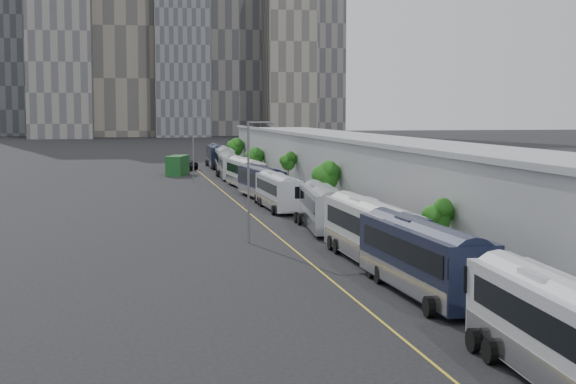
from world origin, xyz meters
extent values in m
cube|color=gray|center=(9.00, 55.00, 0.06)|extent=(10.00, 170.00, 0.12)
cube|color=gold|center=(-1.50, 55.00, 0.01)|extent=(0.12, 160.00, 0.02)
cube|color=gray|center=(13.00, 55.00, 3.40)|extent=(12.00, 160.00, 6.80)
cube|color=gray|center=(13.00, 55.00, 5.85)|extent=(12.45, 160.40, 2.57)
cube|color=gray|center=(7.10, 55.00, 7.00)|extent=(0.30, 160.00, 0.40)
cube|color=slate|center=(-35.00, 300.00, 47.50)|extent=(22.00, 22.00, 95.00)
cube|color=slate|center=(8.00, 310.00, 40.00)|extent=(20.00, 20.00, 80.00)
cube|color=slate|center=(28.00, 330.00, 52.50)|extent=(24.00, 24.00, 105.00)
cube|color=gray|center=(48.00, 305.00, 35.00)|extent=(18.00, 18.00, 70.00)
cube|color=slate|center=(65.00, 340.00, 45.00)|extent=(22.00, 22.00, 90.00)
cube|color=silver|center=(1.98, 5.80, 1.98)|extent=(3.37, 13.46, 3.23)
cube|color=black|center=(1.98, 5.60, 2.56)|extent=(3.34, 11.87, 1.10)
cube|color=silver|center=(1.98, 5.80, 0.94)|extent=(3.39, 13.20, 1.03)
cube|color=silver|center=(1.98, 7.34, 3.75)|extent=(1.45, 2.33, 0.31)
cube|color=black|center=(2.29, 21.90, 2.01)|extent=(3.21, 13.69, 3.30)
cube|color=black|center=(2.29, 21.69, 2.61)|extent=(3.21, 12.06, 1.12)
cube|color=silver|center=(2.29, 21.90, 0.96)|extent=(3.24, 13.42, 1.05)
cube|color=black|center=(2.29, 23.47, 3.82)|extent=(1.44, 2.35, 0.31)
cube|color=silver|center=(2.40, 32.47, 2.03)|extent=(2.92, 13.76, 3.33)
cube|color=black|center=(2.40, 32.26, 2.63)|extent=(2.96, 12.11, 1.13)
cube|color=silver|center=(2.40, 32.47, 0.97)|extent=(2.96, 13.49, 1.06)
cube|color=silver|center=(2.40, 34.06, 3.85)|extent=(1.40, 2.34, 0.32)
cube|color=gray|center=(2.76, 48.25, 1.85)|extent=(3.71, 12.66, 3.02)
cube|color=black|center=(2.76, 48.06, 2.39)|extent=(3.63, 11.17, 1.03)
cube|color=silver|center=(2.76, 48.25, 0.88)|extent=(3.73, 12.41, 0.97)
cube|color=gray|center=(2.76, 49.69, 3.50)|extent=(1.45, 2.22, 0.29)
cube|color=#B4B6BF|center=(1.72, 63.41, 1.81)|extent=(2.70, 12.29, 2.97)
cube|color=black|center=(1.72, 63.22, 2.35)|extent=(2.73, 10.82, 1.01)
cube|color=silver|center=(1.72, 63.41, 0.86)|extent=(2.74, 12.04, 0.95)
cube|color=#B4B6BF|center=(1.72, 64.82, 3.44)|extent=(1.27, 2.10, 0.28)
cube|color=black|center=(1.72, 74.43, 1.85)|extent=(3.68, 12.69, 3.03)
cube|color=black|center=(1.72, 74.24, 2.40)|extent=(3.59, 11.20, 1.03)
cube|color=silver|center=(1.72, 74.43, 0.88)|extent=(3.69, 12.44, 0.97)
cube|color=black|center=(1.72, 75.87, 3.51)|extent=(1.45, 2.23, 0.29)
cube|color=silver|center=(1.80, 88.51, 1.91)|extent=(3.42, 13.07, 3.13)
cube|color=black|center=(1.80, 88.31, 2.48)|extent=(3.38, 11.53, 1.07)
cube|color=silver|center=(1.80, 88.51, 0.91)|extent=(3.45, 12.82, 1.00)
cube|color=silver|center=(1.80, 90.00, 3.63)|extent=(1.43, 2.27, 0.30)
cube|color=gray|center=(1.60, 104.32, 1.84)|extent=(3.08, 12.51, 3.01)
cube|color=black|center=(1.60, 104.13, 2.38)|extent=(3.07, 11.03, 1.02)
cube|color=silver|center=(1.60, 104.32, 0.87)|extent=(3.11, 12.26, 0.96)
cube|color=gray|center=(1.60, 105.75, 3.48)|extent=(1.34, 2.16, 0.29)
cube|color=#92959B|center=(2.62, 119.40, 1.98)|extent=(3.50, 13.52, 3.24)
cube|color=black|center=(2.62, 119.20, 2.56)|extent=(3.46, 11.92, 1.10)
cube|color=silver|center=(2.62, 119.40, 0.94)|extent=(3.53, 13.25, 1.04)
cube|color=#92959B|center=(2.62, 120.95, 3.76)|extent=(1.48, 2.34, 0.31)
cube|color=black|center=(2.51, 130.07, 2.01)|extent=(3.21, 13.63, 3.28)
cube|color=black|center=(2.51, 129.86, 2.60)|extent=(3.21, 12.01, 1.12)
cube|color=silver|center=(2.51, 130.07, 0.96)|extent=(3.24, 13.37, 1.05)
cube|color=black|center=(2.51, 131.63, 3.80)|extent=(1.44, 2.34, 0.31)
cylinder|color=black|center=(5.94, 29.70, 1.61)|extent=(0.18, 0.18, 3.23)
sphere|color=#145B15|center=(5.94, 29.70, 3.21)|extent=(1.72, 1.72, 1.72)
cylinder|color=black|center=(5.56, 59.19, 1.84)|extent=(0.18, 0.18, 3.68)
sphere|color=#145B15|center=(5.56, 59.19, 3.75)|extent=(2.48, 2.48, 2.48)
cylinder|color=black|center=(5.96, 80.76, 1.93)|extent=(0.18, 0.18, 3.85)
sphere|color=#145B15|center=(5.96, 80.76, 3.79)|extent=(1.68, 1.68, 1.68)
cylinder|color=black|center=(5.45, 105.95, 1.45)|extent=(0.18, 0.18, 2.91)
sphere|color=#145B15|center=(5.45, 105.95, 3.07)|extent=(2.71, 2.71, 2.71)
cylinder|color=black|center=(5.38, 127.64, 1.81)|extent=(0.18, 0.18, 3.63)
sphere|color=#145B15|center=(5.38, 127.64, 3.74)|extent=(2.77, 2.77, 2.77)
cylinder|color=#59595E|center=(-4.22, 41.96, 4.52)|extent=(0.18, 0.18, 9.04)
cylinder|color=#59595E|center=(-3.32, 41.96, 8.94)|extent=(1.80, 0.14, 0.14)
cube|color=#59595E|center=(-2.52, 41.96, 8.79)|extent=(0.50, 0.22, 0.18)
cylinder|color=#59595E|center=(-4.00, 97.99, 4.50)|extent=(0.18, 0.18, 8.99)
cylinder|color=#59595E|center=(-3.10, 97.99, 8.89)|extent=(1.80, 0.14, 0.14)
cube|color=#59595E|center=(-2.30, 97.99, 8.74)|extent=(0.50, 0.22, 0.18)
cube|color=#14431B|center=(-5.31, 112.24, 1.49)|extent=(4.02, 6.81, 2.99)
imported|color=black|center=(-3.49, 122.30, 0.83)|extent=(4.88, 6.59, 1.66)
camera|label=1|loc=(-13.15, -22.30, 9.82)|focal=55.00mm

